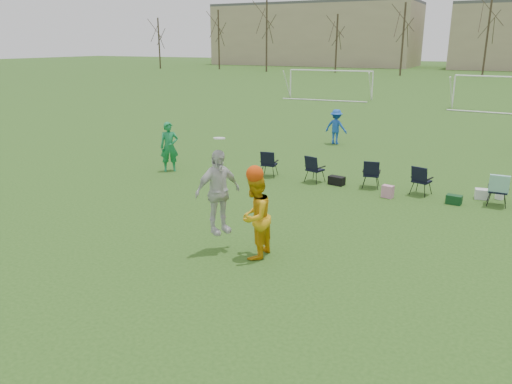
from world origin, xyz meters
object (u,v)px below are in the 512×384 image
Objects in this scene: fielder_green_near at (169,147)px; goal_mid at (509,84)px; center_contest at (238,205)px; fielder_blue at (336,127)px; goal_left at (331,76)px.

goal_mid is (11.03, 25.34, 0.97)m from fielder_green_near.
fielder_green_near is 0.69× the size of center_contest.
center_contest is (6.19, -5.70, 0.27)m from fielder_green_near.
goal_mid is (7.04, 17.30, 1.08)m from fielder_blue.
goal_left reaches higher than fielder_green_near.
fielder_green_near is 8.42m from center_contest.
center_contest is (2.21, -13.75, 0.37)m from fielder_blue.
fielder_green_near is 0.26× the size of goal_mid.
goal_left is (-2.97, 27.34, 0.97)m from fielder_green_near.
goal_left is at bearing 175.87° from goal_mid.
goal_left reaches higher than fielder_blue.
goal_mid reaches higher than fielder_green_near.
goal_left is (-9.17, 33.04, 0.71)m from center_contest.
fielder_green_near is at bearing 137.38° from center_contest.
goal_left is at bearing 105.51° from center_contest.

